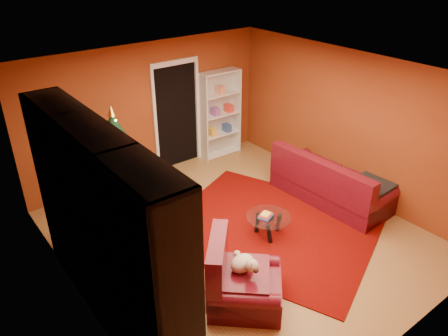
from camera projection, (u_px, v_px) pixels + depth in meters
floor at (239, 236)px, 7.03m from camera, size 5.00×5.50×0.05m
ceiling at (242, 74)px, 5.80m from camera, size 5.00×5.50×0.05m
wall_back at (148, 111)px, 8.36m from camera, size 5.00×0.05×2.60m
wall_left at (73, 223)px, 5.05m from camera, size 0.05×5.50×2.60m
wall_right at (350, 124)px, 7.78m from camera, size 0.05×5.50×2.60m
doorway at (177, 117)px, 8.77m from camera, size 1.06×0.60×2.16m
rug at (271, 228)px, 7.17m from camera, size 3.79×4.04×0.02m
media_unit at (104, 231)px, 4.98m from camera, size 0.51×3.29×2.52m
christmas_tree at (117, 160)px, 7.38m from camera, size 1.33×1.33×1.88m
gift_box_teal at (96, 219)px, 7.16m from camera, size 0.38×0.38×0.29m
gift_box_green at (167, 188)px, 8.09m from camera, size 0.29×0.29×0.26m
white_bookshelf at (220, 114)px, 9.24m from camera, size 0.89×0.34×1.91m
armchair at (246, 278)px, 5.56m from camera, size 1.41×1.41×0.78m
dog at (242, 263)px, 5.52m from camera, size 0.49×0.50×0.25m
sofa at (333, 177)px, 7.78m from camera, size 1.06×2.18×0.92m
coffee_table at (268, 226)px, 6.92m from camera, size 0.92×0.92×0.44m
acrylic_chair at (161, 189)px, 7.57m from camera, size 0.48×0.50×0.76m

